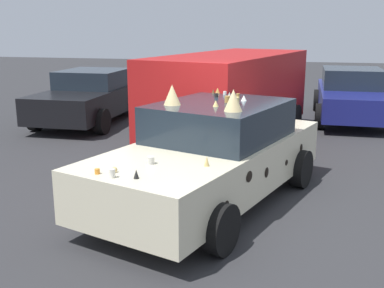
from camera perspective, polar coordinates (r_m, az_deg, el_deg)
The scene contains 5 objects.
ground_plane at distance 7.25m, azimuth 2.32°, elevation -7.05°, with size 60.00×60.00×0.00m, color #2D2D30.
art_car_decorated at distance 7.06m, azimuth 2.62°, elevation -1.22°, with size 4.87×3.14×1.80m.
parked_van_near_left at distance 10.80m, azimuth 4.82°, elevation 6.24°, with size 5.54×3.25×2.01m.
parked_sedan_behind_right at distance 13.43m, azimuth -12.18°, elevation 5.69°, with size 4.41×2.09×1.43m.
parked_sedan_far_right at distance 14.14m, azimuth 18.81°, elevation 5.69°, with size 4.58×1.99×1.46m.
Camera 1 is at (-6.63, -1.29, 2.62)m, focal length 43.78 mm.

